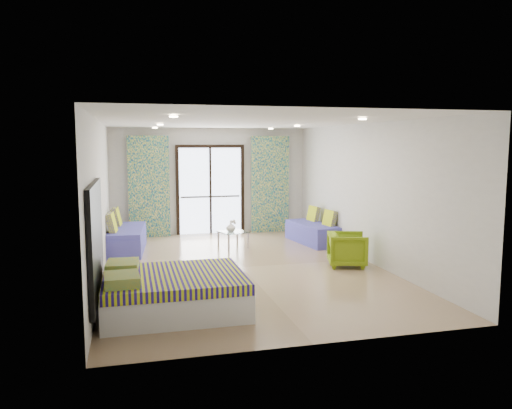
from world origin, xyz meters
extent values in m
cube|color=black|center=(0.00, 3.71, 2.24)|extent=(1.76, 0.08, 0.08)
cube|color=black|center=(-0.84, 3.71, 1.10)|extent=(0.08, 0.08, 2.20)
cube|color=black|center=(0.84, 3.71, 1.10)|extent=(0.08, 0.08, 2.20)
cube|color=black|center=(0.00, 3.71, 1.10)|extent=(0.05, 0.06, 2.20)
cube|color=#595451|center=(0.00, 3.73, 0.95)|extent=(1.52, 0.03, 0.04)
cube|color=beige|center=(-1.55, 3.57, 1.25)|extent=(1.00, 0.10, 2.50)
cube|color=beige|center=(1.55, 3.57, 1.25)|extent=(1.00, 0.10, 2.50)
cylinder|color=#FFE0B2|center=(-1.40, -2.00, 2.67)|extent=(0.12, 0.12, 0.02)
cylinder|color=#FFE0B2|center=(1.40, -2.00, 2.67)|extent=(0.12, 0.12, 0.02)
cylinder|color=#FFE0B2|center=(-1.40, 1.00, 2.67)|extent=(0.12, 0.12, 0.02)
cylinder|color=#FFE0B2|center=(1.40, 1.00, 2.67)|extent=(0.12, 0.12, 0.02)
cylinder|color=#FFE0B2|center=(-1.40, 3.00, 2.67)|extent=(0.12, 0.12, 0.02)
cylinder|color=#FFE0B2|center=(1.40, 3.00, 2.67)|extent=(0.12, 0.12, 0.02)
cube|color=black|center=(-2.46, -2.18, 1.05)|extent=(0.06, 2.10, 1.50)
cube|color=silver|center=(-2.47, -0.93, 1.05)|extent=(0.02, 0.10, 0.10)
cube|color=silver|center=(-1.45, -2.18, 0.19)|extent=(1.91, 1.53, 0.38)
cube|color=navy|center=(-1.45, -2.18, 0.45)|extent=(1.89, 1.56, 0.14)
cube|color=#1D836A|center=(-2.14, -2.55, 0.59)|extent=(0.46, 0.55, 0.13)
cube|color=#1D836A|center=(-2.14, -1.82, 0.59)|extent=(0.47, 0.56, 0.13)
cube|color=#4947AB|center=(-2.10, 1.98, 0.20)|extent=(0.87, 1.88, 0.41)
cube|color=#4947AB|center=(-2.10, 1.98, 0.46)|extent=(0.85, 1.84, 0.10)
cube|color=navy|center=(-2.39, 1.58, 0.69)|extent=(0.24, 0.47, 0.42)
cube|color=navy|center=(-2.31, 2.43, 0.69)|extent=(0.24, 0.47, 0.42)
cube|color=#4947AB|center=(2.10, 1.86, 0.18)|extent=(0.85, 1.72, 0.37)
cube|color=#4947AB|center=(2.10, 1.86, 0.41)|extent=(0.84, 1.69, 0.09)
cube|color=navy|center=(2.38, 1.51, 0.62)|extent=(0.24, 0.43, 0.38)
cube|color=navy|center=(2.28, 2.28, 0.62)|extent=(0.24, 0.43, 0.38)
cylinder|color=silver|center=(0.03, 1.49, 0.18)|extent=(0.06, 0.06, 0.36)
cylinder|color=silver|center=(0.49, 1.63, 0.18)|extent=(0.06, 0.06, 0.36)
cylinder|color=silver|center=(-0.11, 1.95, 0.18)|extent=(0.06, 0.06, 0.36)
cylinder|color=silver|center=(0.35, 2.09, 0.18)|extent=(0.06, 0.06, 0.36)
cube|color=#8CA59E|center=(0.19, 1.79, 0.36)|extent=(0.70, 0.70, 0.02)
sphere|color=white|center=(0.23, 1.80, 0.56)|extent=(0.06, 0.06, 0.06)
sphere|color=white|center=(0.18, 1.83, 0.57)|extent=(0.06, 0.06, 0.06)
sphere|color=white|center=(0.15, 1.78, 0.59)|extent=(0.06, 0.06, 0.06)
sphere|color=white|center=(0.20, 1.75, 0.61)|extent=(0.06, 0.06, 0.06)
imported|color=white|center=(0.13, 1.75, 0.47)|extent=(0.26, 0.27, 0.21)
imported|color=#769713|center=(1.95, -0.40, 0.35)|extent=(0.81, 0.84, 0.70)
camera|label=1|loc=(-2.00, -8.93, 2.30)|focal=35.00mm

